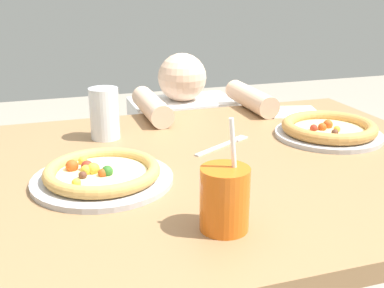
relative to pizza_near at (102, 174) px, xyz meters
name	(u,v)px	position (x,y,z in m)	size (l,w,h in m)	color
dining_table	(229,202)	(0.31, 0.04, -0.13)	(1.16, 0.95, 0.75)	#936D47
pizza_near	(102,174)	(0.00, 0.00, 0.00)	(0.30, 0.30, 0.04)	#B7B7BC
pizza_far	(329,129)	(0.64, 0.12, 0.00)	(0.29, 0.29, 0.04)	#B7B7BC
drink_cup_colored	(225,198)	(0.17, -0.27, 0.04)	(0.09, 0.09, 0.20)	orange
water_cup_clear	(104,113)	(0.05, 0.30, 0.05)	(0.08, 0.08, 0.14)	silver
paper_napkin	(293,112)	(0.67, 0.38, -0.02)	(0.16, 0.14, 0.00)	white
fork	(224,144)	(0.34, 0.14, -0.02)	(0.18, 0.12, 0.00)	silver
diner_seated	(183,182)	(0.39, 0.69, -0.36)	(0.41, 0.52, 0.91)	#333847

